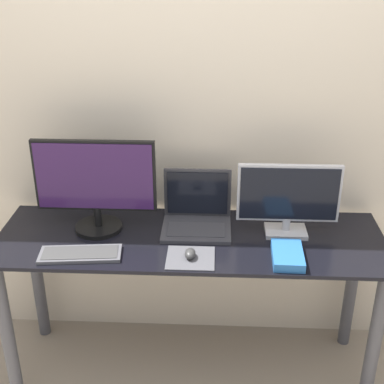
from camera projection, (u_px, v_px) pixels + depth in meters
wall_back at (194, 116)px, 2.59m from camera, size 7.00×0.05×2.50m
desk at (190, 267)px, 2.55m from camera, size 1.81×0.58×0.78m
monitor_left at (95, 184)px, 2.45m from camera, size 0.56×0.22×0.45m
monitor_right at (288, 198)px, 2.44m from camera, size 0.47×0.14×0.35m
laptop at (197, 214)px, 2.55m from camera, size 0.32×0.26×0.26m
keyboard at (80, 254)px, 2.33m from camera, size 0.37×0.17×0.02m
mousepad at (191, 258)px, 2.31m from camera, size 0.21×0.19×0.00m
mouse at (190, 254)px, 2.31m from camera, size 0.05×0.08×0.04m
book at (288, 255)px, 2.30m from camera, size 0.14×0.22×0.04m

